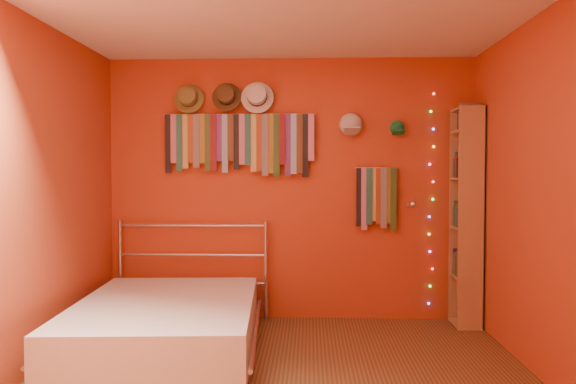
# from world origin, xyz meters

# --- Properties ---
(back_wall) EXTENTS (3.50, 0.02, 2.50)m
(back_wall) POSITION_xyz_m (0.00, 1.75, 1.25)
(back_wall) COLOR #A4411A
(back_wall) RESTS_ON ground
(right_wall) EXTENTS (0.02, 3.50, 2.50)m
(right_wall) POSITION_xyz_m (1.75, 0.00, 1.25)
(right_wall) COLOR #A4411A
(right_wall) RESTS_ON ground
(left_wall) EXTENTS (0.02, 3.50, 2.50)m
(left_wall) POSITION_xyz_m (-1.75, 0.00, 1.25)
(left_wall) COLOR #A4411A
(left_wall) RESTS_ON ground
(ceiling) EXTENTS (3.50, 3.50, 0.02)m
(ceiling) POSITION_xyz_m (0.00, 0.00, 2.50)
(ceiling) COLOR white
(ceiling) RESTS_ON back_wall
(tie_rack) EXTENTS (1.45, 0.03, 0.61)m
(tie_rack) POSITION_xyz_m (-0.48, 1.68, 1.71)
(tie_rack) COLOR #B6B5BA
(tie_rack) RESTS_ON back_wall
(small_tie_rack) EXTENTS (0.40, 0.03, 0.60)m
(small_tie_rack) POSITION_xyz_m (0.81, 1.69, 1.19)
(small_tie_rack) COLOR #B6B5BA
(small_tie_rack) RESTS_ON back_wall
(fedora_olive) EXTENTS (0.28, 0.15, 0.28)m
(fedora_olive) POSITION_xyz_m (-0.97, 1.65, 2.12)
(fedora_olive) COLOR olive
(fedora_olive) RESTS_ON back_wall
(fedora_brown) EXTENTS (0.28, 0.15, 0.28)m
(fedora_brown) POSITION_xyz_m (-0.61, 1.66, 2.13)
(fedora_brown) COLOR #4E371C
(fedora_brown) RESTS_ON back_wall
(fedora_white) EXTENTS (0.31, 0.17, 0.31)m
(fedora_white) POSITION_xyz_m (-0.32, 1.65, 2.13)
(fedora_white) COLOR silver
(fedora_white) RESTS_ON back_wall
(cap_white) EXTENTS (0.20, 0.25, 0.20)m
(cap_white) POSITION_xyz_m (0.57, 1.70, 1.86)
(cap_white) COLOR beige
(cap_white) RESTS_ON back_wall
(cap_green) EXTENTS (0.16, 0.20, 0.16)m
(cap_green) POSITION_xyz_m (1.01, 1.70, 1.83)
(cap_green) COLOR #1B7A3F
(cap_green) RESTS_ON back_wall
(fairy_lights) EXTENTS (0.06, 0.02, 2.01)m
(fairy_lights) POSITION_xyz_m (1.33, 1.71, 1.15)
(fairy_lights) COLOR #FF3333
(fairy_lights) RESTS_ON back_wall
(reading_lamp) EXTENTS (0.06, 0.27, 0.08)m
(reading_lamp) POSITION_xyz_m (1.13, 1.54, 1.12)
(reading_lamp) COLOR #B6B5BA
(reading_lamp) RESTS_ON back_wall
(bookshelf) EXTENTS (0.25, 0.34, 2.00)m
(bookshelf) POSITION_xyz_m (1.66, 1.53, 1.02)
(bookshelf) COLOR #AD764E
(bookshelf) RESTS_ON ground
(bed) EXTENTS (1.55, 2.01, 0.95)m
(bed) POSITION_xyz_m (-0.94, 0.65, 0.22)
(bed) COLOR #B6B5BA
(bed) RESTS_ON ground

